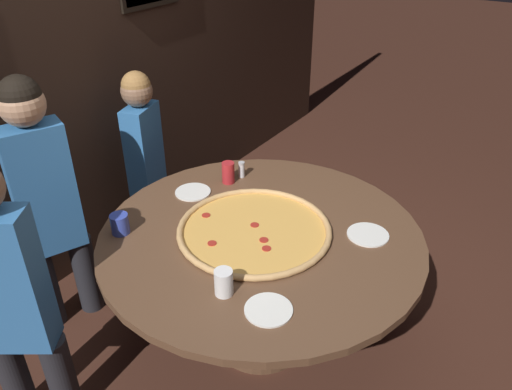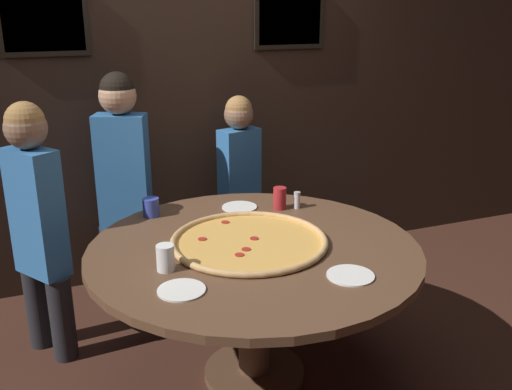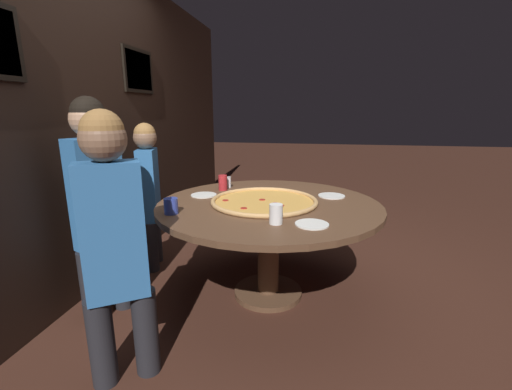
{
  "view_description": "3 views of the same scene",
  "coord_description": "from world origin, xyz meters",
  "views": [
    {
      "loc": [
        -1.72,
        -1.08,
        2.18
      ],
      "look_at": [
        0.05,
        0.06,
        0.91
      ],
      "focal_mm": 35.0,
      "sensor_mm": 36.0,
      "label": 1
    },
    {
      "loc": [
        -0.92,
        -2.36,
        1.86
      ],
      "look_at": [
        0.04,
        0.08,
        0.97
      ],
      "focal_mm": 40.0,
      "sensor_mm": 36.0,
      "label": 2
    },
    {
      "loc": [
        -2.37,
        -0.32,
        1.4
      ],
      "look_at": [
        -0.1,
        0.08,
        0.82
      ],
      "focal_mm": 24.0,
      "sensor_mm": 36.0,
      "label": 3
    }
  ],
  "objects": [
    {
      "name": "condiment_shaker",
      "position": [
        0.42,
        0.41,
        0.79
      ],
      "size": [
        0.04,
        0.04,
        0.1
      ],
      "color": "silver",
      "rests_on": "dining_table"
    },
    {
      "name": "drink_cup_near_left",
      "position": [
        -0.46,
        -0.11,
        0.8
      ],
      "size": [
        0.08,
        0.08,
        0.12
      ],
      "primitive_type": "cylinder",
      "color": "white",
      "rests_on": "dining_table"
    },
    {
      "name": "white_plate_beside_cup",
      "position": [
        -0.44,
        -0.32,
        0.74
      ],
      "size": [
        0.2,
        0.2,
        0.01
      ],
      "primitive_type": "cylinder",
      "color": "white",
      "rests_on": "dining_table"
    },
    {
      "name": "giant_pizza",
      "position": [
        -0.01,
        0.03,
        0.75
      ],
      "size": [
        0.77,
        0.77,
        0.03
      ],
      "color": "#E5A84C",
      "rests_on": "dining_table"
    },
    {
      "name": "diner_centre_back",
      "position": [
        -0.45,
        1.06,
        0.84
      ],
      "size": [
        0.39,
        0.27,
        1.48
      ],
      "rotation": [
        0.0,
        0.0,
        2.74
      ],
      "color": "#232328",
      "rests_on": "ground_plane"
    },
    {
      "name": "diner_far_left",
      "position": [
        -0.96,
        0.63,
        0.8
      ],
      "size": [
        0.3,
        0.36,
        1.4
      ],
      "rotation": [
        0.0,
        0.0,
        2.15
      ],
      "color": "#232328",
      "rests_on": "ground_plane"
    },
    {
      "name": "dining_table",
      "position": [
        0.0,
        0.0,
        0.61
      ],
      "size": [
        1.61,
        1.61,
        0.74
      ],
      "color": "brown",
      "rests_on": "ground_plane"
    },
    {
      "name": "drink_cup_front_edge",
      "position": [
        0.33,
        0.43,
        0.8
      ],
      "size": [
        0.07,
        0.07,
        0.13
      ],
      "primitive_type": "cylinder",
      "color": "#B22328",
      "rests_on": "dining_table"
    },
    {
      "name": "back_wall",
      "position": [
        0.0,
        1.41,
        1.3
      ],
      "size": [
        6.4,
        0.08,
        2.6
      ],
      "color": "black",
      "rests_on": "ground_plane"
    },
    {
      "name": "white_plate_right_side",
      "position": [
        0.12,
        0.53,
        0.74
      ],
      "size": [
        0.2,
        0.2,
        0.01
      ],
      "primitive_type": "cylinder",
      "color": "white",
      "rests_on": "dining_table"
    },
    {
      "name": "white_plate_near_front",
      "position": [
        0.27,
        -0.46,
        0.74
      ],
      "size": [
        0.21,
        0.21,
        0.01
      ],
      "primitive_type": "cylinder",
      "color": "white",
      "rests_on": "dining_table"
    },
    {
      "name": "diner_side_right",
      "position": [
        0.33,
        1.1,
        0.73
      ],
      "size": [
        0.34,
        0.21,
        1.29
      ],
      "rotation": [
        0.0,
        0.0,
        -2.85
      ],
      "color": "#232328",
      "rests_on": "ground_plane"
    },
    {
      "name": "ground_plane",
      "position": [
        0.0,
        0.0,
        0.0
      ],
      "size": [
        24.0,
        24.0,
        0.0
      ],
      "primitive_type": "plane",
      "color": "#422319"
    },
    {
      "name": "drink_cup_far_right",
      "position": [
        -0.38,
        0.59,
        0.79
      ],
      "size": [
        0.09,
        0.09,
        0.1
      ],
      "primitive_type": "cylinder",
      "color": "#384CB7",
      "rests_on": "dining_table"
    }
  ]
}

